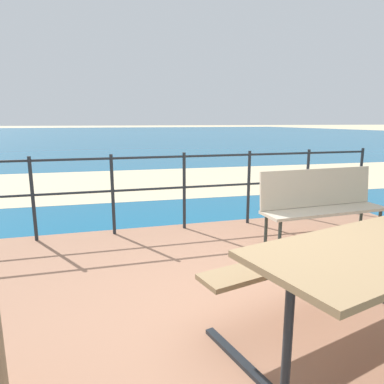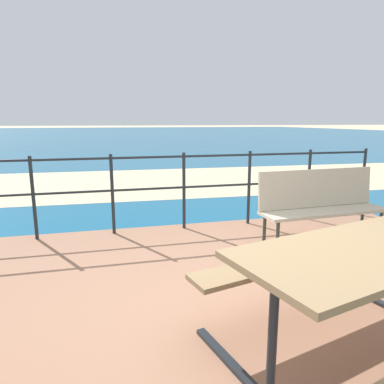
% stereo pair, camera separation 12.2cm
% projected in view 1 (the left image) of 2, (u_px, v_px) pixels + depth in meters
% --- Properties ---
extents(ground_plane, '(240.00, 240.00, 0.00)m').
position_uv_depth(ground_plane, '(260.00, 326.00, 2.69)').
color(ground_plane, beige).
extents(patio_paving, '(6.40, 5.20, 0.06)m').
position_uv_depth(patio_paving, '(260.00, 323.00, 2.68)').
color(patio_paving, '#996B51').
rests_on(patio_paving, ground).
extents(sea_water, '(90.00, 90.00, 0.01)m').
position_uv_depth(sea_water, '(107.00, 134.00, 40.47)').
color(sea_water, '#145B84').
rests_on(sea_water, ground).
extents(beach_strip, '(54.11, 6.18, 0.01)m').
position_uv_depth(beach_strip, '(145.00, 182.00, 9.02)').
color(beach_strip, beige).
rests_on(beach_strip, ground).
extents(picnic_table, '(2.08, 1.90, 0.79)m').
position_uv_depth(picnic_table, '(380.00, 272.00, 2.12)').
color(picnic_table, '#8C704C').
rests_on(picnic_table, patio_paving).
extents(park_bench, '(1.63, 0.51, 0.93)m').
position_uv_depth(park_bench, '(321.00, 200.00, 4.28)').
color(park_bench, '#BCAD93').
rests_on(park_bench, patio_paving).
extents(railing_fence, '(5.94, 0.04, 1.09)m').
position_uv_depth(railing_fence, '(184.00, 183.00, 4.82)').
color(railing_fence, '#1E2328').
rests_on(railing_fence, patio_paving).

